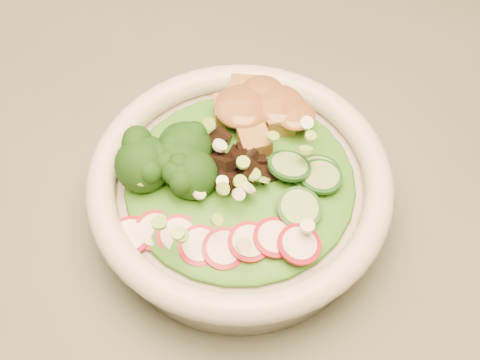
# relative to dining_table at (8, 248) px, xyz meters

# --- Properties ---
(dining_table) EXTENTS (1.20, 0.80, 0.75)m
(dining_table) POSITION_rel_dining_table_xyz_m (0.00, 0.00, 0.00)
(dining_table) COLOR black
(dining_table) RESTS_ON ground
(salad_bowl) EXTENTS (0.23, 0.23, 0.06)m
(salad_bowl) POSITION_rel_dining_table_xyz_m (0.23, -0.00, 0.15)
(salad_bowl) COLOR beige
(salad_bowl) RESTS_ON dining_table
(lettuce_bed) EXTENTS (0.18, 0.18, 0.02)m
(lettuce_bed) POSITION_rel_dining_table_xyz_m (0.23, -0.00, 0.17)
(lettuce_bed) COLOR #2A6615
(lettuce_bed) RESTS_ON salad_bowl
(broccoli_florets) EXTENTS (0.07, 0.07, 0.04)m
(broccoli_florets) POSITION_rel_dining_table_xyz_m (0.18, 0.00, 0.18)
(broccoli_florets) COLOR black
(broccoli_florets) RESTS_ON salad_bowl
(radish_slices) EXTENTS (0.10, 0.04, 0.02)m
(radish_slices) POSITION_rel_dining_table_xyz_m (0.23, -0.06, 0.17)
(radish_slices) COLOR maroon
(radish_slices) RESTS_ON salad_bowl
(cucumber_slices) EXTENTS (0.07, 0.07, 0.03)m
(cucumber_slices) POSITION_rel_dining_table_xyz_m (0.29, -0.01, 0.18)
(cucumber_slices) COLOR #88AA5E
(cucumber_slices) RESTS_ON salad_bowl
(mushroom_heap) EXTENTS (0.07, 0.07, 0.03)m
(mushroom_heap) POSITION_rel_dining_table_xyz_m (0.23, 0.01, 0.18)
(mushroom_heap) COLOR black
(mushroom_heap) RESTS_ON salad_bowl
(tofu_cubes) EXTENTS (0.08, 0.06, 0.03)m
(tofu_cubes) POSITION_rel_dining_table_xyz_m (0.24, 0.05, 0.18)
(tofu_cubes) COLOR olive
(tofu_cubes) RESTS_ON salad_bowl
(peanut_sauce) EXTENTS (0.06, 0.05, 0.01)m
(peanut_sauce) POSITION_rel_dining_table_xyz_m (0.24, 0.05, 0.19)
(peanut_sauce) COLOR brown
(peanut_sauce) RESTS_ON tofu_cubes
(scallion_garnish) EXTENTS (0.17, 0.17, 0.02)m
(scallion_garnish) POSITION_rel_dining_table_xyz_m (0.23, -0.00, 0.19)
(scallion_garnish) COLOR #79B43F
(scallion_garnish) RESTS_ON salad_bowl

